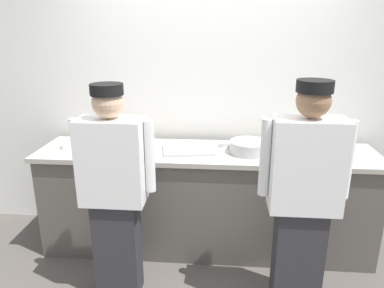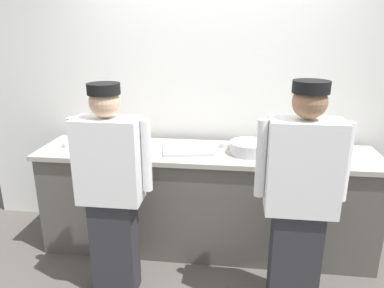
{
  "view_description": "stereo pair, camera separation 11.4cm",
  "coord_description": "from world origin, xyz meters",
  "px_view_note": "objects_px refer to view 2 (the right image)",
  "views": [
    {
      "loc": [
        0.12,
        -2.59,
        1.93
      ],
      "look_at": [
        -0.13,
        0.37,
        0.98
      ],
      "focal_mm": 33.8,
      "sensor_mm": 36.0,
      "label": 1
    },
    {
      "loc": [
        0.24,
        -2.57,
        1.93
      ],
      "look_at": [
        -0.13,
        0.37,
        0.98
      ],
      "focal_mm": 33.8,
      "sensor_mm": 36.0,
      "label": 2
    }
  ],
  "objects_px": {
    "chef_near_left": "(111,188)",
    "chefs_knife": "(274,153)",
    "squeeze_bottle_primary": "(100,133)",
    "ramekin_yellow_sauce": "(226,144)",
    "ramekin_red_sauce": "(317,157)",
    "mixing_bowl_steel": "(250,148)",
    "chef_center": "(300,198)",
    "ramekin_green_sauce": "(67,144)",
    "plate_stack_front": "(113,141)",
    "plate_stack_rear": "(143,148)",
    "sheet_tray": "(188,150)"
  },
  "relations": [
    {
      "from": "sheet_tray",
      "to": "ramekin_red_sauce",
      "type": "height_order",
      "value": "ramekin_red_sauce"
    },
    {
      "from": "chef_center",
      "to": "squeeze_bottle_primary",
      "type": "relative_size",
      "value": 8.41
    },
    {
      "from": "chef_center",
      "to": "ramekin_green_sauce",
      "type": "distance_m",
      "value": 2.03
    },
    {
      "from": "ramekin_yellow_sauce",
      "to": "ramekin_green_sauce",
      "type": "height_order",
      "value": "ramekin_yellow_sauce"
    },
    {
      "from": "chef_near_left",
      "to": "ramekin_yellow_sauce",
      "type": "xyz_separation_m",
      "value": [
        0.78,
        0.8,
        0.1
      ]
    },
    {
      "from": "plate_stack_front",
      "to": "squeeze_bottle_primary",
      "type": "bearing_deg",
      "value": 152.71
    },
    {
      "from": "sheet_tray",
      "to": "plate_stack_rear",
      "type": "bearing_deg",
      "value": -168.52
    },
    {
      "from": "chefs_knife",
      "to": "ramekin_red_sauce",
      "type": "bearing_deg",
      "value": -16.35
    },
    {
      "from": "chef_near_left",
      "to": "chef_center",
      "type": "distance_m",
      "value": 1.3
    },
    {
      "from": "chef_near_left",
      "to": "plate_stack_front",
      "type": "height_order",
      "value": "chef_near_left"
    },
    {
      "from": "chef_near_left",
      "to": "chef_center",
      "type": "relative_size",
      "value": 0.97
    },
    {
      "from": "ramekin_red_sauce",
      "to": "ramekin_yellow_sauce",
      "type": "bearing_deg",
      "value": 163.14
    },
    {
      "from": "sheet_tray",
      "to": "squeeze_bottle_primary",
      "type": "height_order",
      "value": "squeeze_bottle_primary"
    },
    {
      "from": "chef_center",
      "to": "ramekin_green_sauce",
      "type": "height_order",
      "value": "chef_center"
    },
    {
      "from": "ramekin_green_sauce",
      "to": "ramekin_red_sauce",
      "type": "height_order",
      "value": "same"
    },
    {
      "from": "chef_near_left",
      "to": "ramekin_green_sauce",
      "type": "height_order",
      "value": "chef_near_left"
    },
    {
      "from": "chef_near_left",
      "to": "ramekin_yellow_sauce",
      "type": "distance_m",
      "value": 1.12
    },
    {
      "from": "chefs_knife",
      "to": "plate_stack_front",
      "type": "bearing_deg",
      "value": 178.59
    },
    {
      "from": "sheet_tray",
      "to": "chef_center",
      "type": "bearing_deg",
      "value": -39.63
    },
    {
      "from": "plate_stack_rear",
      "to": "squeeze_bottle_primary",
      "type": "relative_size",
      "value": 1.18
    },
    {
      "from": "chef_center",
      "to": "ramekin_green_sauce",
      "type": "xyz_separation_m",
      "value": [
        -1.91,
        0.68,
        0.08
      ]
    },
    {
      "from": "chef_center",
      "to": "chefs_knife",
      "type": "xyz_separation_m",
      "value": [
        -0.1,
        0.71,
        0.06
      ]
    },
    {
      "from": "mixing_bowl_steel",
      "to": "ramekin_red_sauce",
      "type": "bearing_deg",
      "value": -7.56
    },
    {
      "from": "sheet_tray",
      "to": "chef_near_left",
      "type": "bearing_deg",
      "value": -125.82
    },
    {
      "from": "plate_stack_front",
      "to": "plate_stack_rear",
      "type": "xyz_separation_m",
      "value": [
        0.32,
        -0.14,
        0.0
      ]
    },
    {
      "from": "chef_near_left",
      "to": "squeeze_bottle_primary",
      "type": "distance_m",
      "value": 0.87
    },
    {
      "from": "chef_center",
      "to": "sheet_tray",
      "type": "bearing_deg",
      "value": 140.37
    },
    {
      "from": "plate_stack_front",
      "to": "sheet_tray",
      "type": "relative_size",
      "value": 0.47
    },
    {
      "from": "chef_near_left",
      "to": "sheet_tray",
      "type": "height_order",
      "value": "chef_near_left"
    },
    {
      "from": "mixing_bowl_steel",
      "to": "squeeze_bottle_primary",
      "type": "height_order",
      "value": "squeeze_bottle_primary"
    },
    {
      "from": "ramekin_green_sauce",
      "to": "ramekin_yellow_sauce",
      "type": "bearing_deg",
      "value": 6.78
    },
    {
      "from": "chef_center",
      "to": "plate_stack_rear",
      "type": "bearing_deg",
      "value": 153.0
    },
    {
      "from": "ramekin_red_sauce",
      "to": "ramekin_green_sauce",
      "type": "bearing_deg",
      "value": 178.45
    },
    {
      "from": "ramekin_green_sauce",
      "to": "ramekin_red_sauce",
      "type": "bearing_deg",
      "value": -1.55
    },
    {
      "from": "chef_near_left",
      "to": "plate_stack_front",
      "type": "distance_m",
      "value": 0.75
    },
    {
      "from": "plate_stack_front",
      "to": "ramekin_green_sauce",
      "type": "relative_size",
      "value": 2.44
    },
    {
      "from": "chef_near_left",
      "to": "chefs_knife",
      "type": "height_order",
      "value": "chef_near_left"
    },
    {
      "from": "squeeze_bottle_primary",
      "to": "ramekin_yellow_sauce",
      "type": "distance_m",
      "value": 1.14
    },
    {
      "from": "chef_center",
      "to": "mixing_bowl_steel",
      "type": "relative_size",
      "value": 4.93
    },
    {
      "from": "ramekin_yellow_sauce",
      "to": "chefs_knife",
      "type": "xyz_separation_m",
      "value": [
        0.41,
        -0.13,
        -0.02
      ]
    },
    {
      "from": "ramekin_yellow_sauce",
      "to": "ramekin_red_sauce",
      "type": "xyz_separation_m",
      "value": [
        0.74,
        -0.22,
        -0.0
      ]
    },
    {
      "from": "ramekin_red_sauce",
      "to": "chefs_knife",
      "type": "xyz_separation_m",
      "value": [
        -0.33,
        0.1,
        -0.01
      ]
    },
    {
      "from": "chef_center",
      "to": "sheet_tray",
      "type": "relative_size",
      "value": 3.85
    },
    {
      "from": "chef_center",
      "to": "chefs_knife",
      "type": "height_order",
      "value": "chef_center"
    },
    {
      "from": "chef_center",
      "to": "ramekin_green_sauce",
      "type": "bearing_deg",
      "value": 160.5
    },
    {
      "from": "chef_center",
      "to": "ramekin_yellow_sauce",
      "type": "height_order",
      "value": "chef_center"
    },
    {
      "from": "plate_stack_front",
      "to": "chefs_knife",
      "type": "distance_m",
      "value": 1.42
    },
    {
      "from": "plate_stack_front",
      "to": "ramekin_red_sauce",
      "type": "relative_size",
      "value": 2.09
    },
    {
      "from": "plate_stack_front",
      "to": "ramekin_yellow_sauce",
      "type": "relative_size",
      "value": 1.92
    },
    {
      "from": "chef_near_left",
      "to": "sheet_tray",
      "type": "relative_size",
      "value": 3.75
    }
  ]
}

